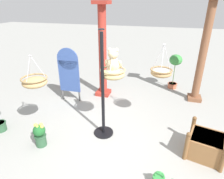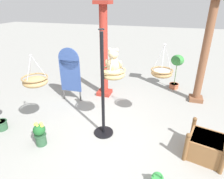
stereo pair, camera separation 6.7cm
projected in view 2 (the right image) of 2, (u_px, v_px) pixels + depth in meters
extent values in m
plane|color=gray|center=(111.00, 136.00, 4.48)|extent=(40.00, 40.00, 0.00)
cylinder|color=black|center=(103.00, 88.00, 4.09)|extent=(0.07, 0.07, 2.30)
cylinder|color=black|center=(104.00, 132.00, 4.57)|extent=(0.44, 0.44, 0.04)
torus|color=black|center=(101.00, 29.00, 3.59)|extent=(0.12, 0.12, 0.02)
ellipsoid|color=tan|center=(113.00, 74.00, 4.17)|extent=(0.52, 0.52, 0.21)
torus|color=tan|center=(113.00, 70.00, 4.13)|extent=(0.54, 0.54, 0.04)
ellipsoid|color=silver|center=(113.00, 73.00, 4.16)|extent=(0.46, 0.46, 0.17)
cylinder|color=#B7B7BC|center=(119.00, 61.00, 4.08)|extent=(0.22, 0.13, 0.38)
cylinder|color=#B7B7BC|center=(109.00, 60.00, 4.13)|extent=(0.22, 0.13, 0.38)
cylinder|color=#B7B7BC|center=(111.00, 63.00, 3.95)|extent=(0.01, 0.25, 0.38)
torus|color=#B7B7BC|center=(113.00, 52.00, 3.97)|extent=(0.06, 0.06, 0.01)
ellipsoid|color=#D1B789|center=(113.00, 66.00, 4.10)|extent=(0.27, 0.23, 0.32)
sphere|color=#D1B789|center=(113.00, 54.00, 4.00)|extent=(0.22, 0.22, 0.21)
ellipsoid|color=beige|center=(114.00, 54.00, 4.07)|extent=(0.10, 0.08, 0.07)
sphere|color=black|center=(115.00, 53.00, 4.10)|extent=(0.03, 0.03, 0.03)
sphere|color=#D1B789|center=(110.00, 50.00, 3.98)|extent=(0.08, 0.08, 0.08)
sphere|color=#D1B789|center=(117.00, 50.00, 3.94)|extent=(0.08, 0.08, 0.08)
ellipsoid|color=#D1B789|center=(107.00, 63.00, 4.15)|extent=(0.09, 0.16, 0.20)
ellipsoid|color=#D1B789|center=(120.00, 64.00, 4.08)|extent=(0.09, 0.16, 0.20)
ellipsoid|color=#D1B789|center=(111.00, 69.00, 4.27)|extent=(0.10, 0.18, 0.10)
ellipsoid|color=#D1B789|center=(118.00, 70.00, 4.23)|extent=(0.10, 0.18, 0.10)
ellipsoid|color=tan|center=(35.00, 82.00, 4.20)|extent=(0.52, 0.52, 0.21)
torus|color=#97794E|center=(35.00, 78.00, 4.16)|extent=(0.55, 0.55, 0.04)
cylinder|color=#B7B7BC|center=(39.00, 66.00, 4.09)|extent=(0.22, 0.14, 0.49)
cylinder|color=#B7B7BC|center=(30.00, 65.00, 4.14)|extent=(0.22, 0.14, 0.49)
cylinder|color=#B7B7BC|center=(29.00, 68.00, 3.96)|extent=(0.01, 0.25, 0.49)
torus|color=#B7B7BC|center=(31.00, 55.00, 3.96)|extent=(0.06, 0.06, 0.01)
ellipsoid|color=#A37F51|center=(162.00, 73.00, 4.40)|extent=(0.47, 0.47, 0.17)
torus|color=olive|center=(162.00, 70.00, 4.36)|extent=(0.49, 0.49, 0.04)
ellipsoid|color=silver|center=(162.00, 73.00, 4.39)|extent=(0.41, 0.41, 0.14)
cylinder|color=#B7B7BC|center=(168.00, 57.00, 4.27)|extent=(0.20, 0.12, 0.57)
cylinder|color=#B7B7BC|center=(159.00, 57.00, 4.32)|extent=(0.20, 0.12, 0.57)
cylinder|color=#B7B7BC|center=(163.00, 59.00, 4.15)|extent=(0.01, 0.23, 0.57)
torus|color=#B7B7BC|center=(165.00, 44.00, 4.13)|extent=(0.06, 0.06, 0.01)
cylinder|color=brown|center=(204.00, 55.00, 5.47)|extent=(0.22, 0.22, 2.83)
cube|color=brown|center=(196.00, 99.00, 6.03)|extent=(0.39, 0.39, 0.12)
cylinder|color=#9E2D23|center=(104.00, 53.00, 5.88)|extent=(0.24, 0.24, 2.72)
cube|color=#9E2D23|center=(105.00, 92.00, 6.43)|extent=(0.42, 0.42, 0.12)
cube|color=#9E2D23|center=(103.00, 2.00, 5.29)|extent=(0.45, 0.45, 0.10)
cube|color=olive|center=(206.00, 147.00, 3.82)|extent=(0.76, 0.76, 0.45)
cube|color=#382819|center=(208.00, 139.00, 3.74)|extent=(0.67, 0.67, 0.06)
cylinder|color=brown|center=(192.00, 131.00, 4.19)|extent=(0.08, 0.08, 0.55)
cylinder|color=brown|center=(186.00, 148.00, 3.71)|extent=(0.08, 0.08, 0.55)
cylinder|color=brown|center=(223.00, 161.00, 3.41)|extent=(0.08, 0.08, 0.55)
sphere|color=brown|center=(195.00, 119.00, 4.06)|extent=(0.09, 0.09, 0.09)
sphere|color=brown|center=(189.00, 135.00, 3.58)|extent=(0.09, 0.09, 0.09)
cylinder|color=#2D5638|center=(1.00, 125.00, 4.67)|extent=(0.26, 0.26, 0.22)
torus|color=#294E32|center=(0.00, 122.00, 4.63)|extent=(0.29, 0.29, 0.03)
cylinder|color=#382819|center=(0.00, 122.00, 4.63)|extent=(0.23, 0.23, 0.03)
cylinder|color=#2D5638|center=(41.00, 139.00, 4.17)|extent=(0.22, 0.22, 0.25)
torus|color=#294E32|center=(40.00, 135.00, 4.13)|extent=(0.26, 0.26, 0.03)
cylinder|color=#382819|center=(40.00, 135.00, 4.13)|extent=(0.20, 0.20, 0.03)
ellipsoid|color=#1E5B28|center=(39.00, 130.00, 4.07)|extent=(0.25, 0.25, 0.24)
sphere|color=#E5DB4C|center=(42.00, 126.00, 4.01)|extent=(0.07, 0.07, 0.07)
sphere|color=#E5DB4C|center=(41.00, 124.00, 4.07)|extent=(0.08, 0.08, 0.08)
sphere|color=#E5DB4C|center=(36.00, 124.00, 4.06)|extent=(0.08, 0.08, 0.08)
sphere|color=#E5DB4C|center=(37.00, 126.00, 4.00)|extent=(0.05, 0.05, 0.05)
cylinder|color=#BC6042|center=(174.00, 86.00, 6.85)|extent=(0.30, 0.30, 0.17)
torus|color=#A9573B|center=(174.00, 84.00, 6.82)|extent=(0.34, 0.34, 0.03)
cylinder|color=#382819|center=(174.00, 84.00, 6.82)|extent=(0.27, 0.27, 0.03)
cylinder|color=#4C6B38|center=(175.00, 75.00, 6.67)|extent=(0.02, 0.02, 0.68)
ellipsoid|color=#38843D|center=(178.00, 60.00, 6.46)|extent=(0.42, 0.42, 0.36)
cylinder|color=#AD563D|center=(69.00, 82.00, 7.10)|extent=(0.35, 0.35, 0.24)
torus|color=#9C4E37|center=(69.00, 79.00, 7.06)|extent=(0.39, 0.39, 0.03)
cylinder|color=#382819|center=(69.00, 79.00, 7.06)|extent=(0.31, 0.31, 0.03)
cone|color=#478E38|center=(68.00, 73.00, 6.97)|extent=(0.39, 0.39, 0.41)
cube|color=#334C8C|center=(70.00, 76.00, 5.79)|extent=(0.64, 0.06, 0.95)
cylinder|color=#334C8C|center=(69.00, 59.00, 5.57)|extent=(0.64, 0.06, 0.64)
cylinder|color=#4C4C4C|center=(64.00, 94.00, 6.12)|extent=(0.05, 0.05, 0.30)
cylinder|color=#4C4C4C|center=(80.00, 96.00, 5.99)|extent=(0.05, 0.05, 0.30)
torus|color=#338C3F|center=(158.00, 176.00, 3.20)|extent=(0.16, 0.02, 0.16)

